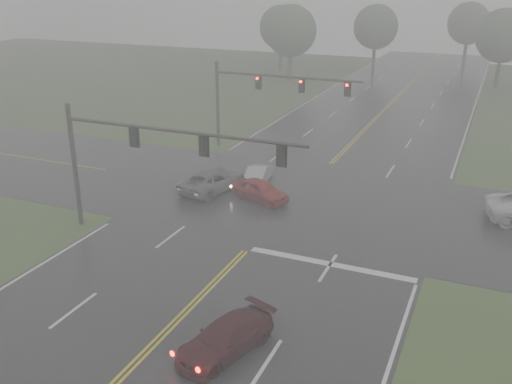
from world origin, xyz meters
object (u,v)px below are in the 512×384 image
at_px(sedan_maroon, 226,352).
at_px(signal_gantry_near, 138,149).
at_px(signal_gantry_far, 259,91).
at_px(sedan_red, 260,200).
at_px(sedan_silver, 259,182).
at_px(car_grey, 213,191).

distance_m(sedan_maroon, signal_gantry_near, 12.53).
bearing_deg(signal_gantry_far, sedan_red, -66.75).
bearing_deg(signal_gantry_near, sedan_maroon, -40.73).
xyz_separation_m(sedan_red, sedan_silver, (-1.38, 3.09, 0.00)).
bearing_deg(sedan_maroon, signal_gantry_far, 128.72).
distance_m(sedan_silver, car_grey, 3.51).
distance_m(signal_gantry_near, signal_gantry_far, 17.67).
relative_size(sedan_silver, signal_gantry_near, 0.28).
relative_size(sedan_silver, car_grey, 0.75).
height_order(sedan_red, sedan_silver, sedan_red).
distance_m(sedan_silver, signal_gantry_near, 11.93).
height_order(sedan_red, car_grey, car_grey).
distance_m(car_grey, signal_gantry_near, 9.27).
xyz_separation_m(sedan_maroon, sedan_silver, (-6.28, 18.05, 0.00)).
distance_m(car_grey, signal_gantry_far, 11.06).
relative_size(sedan_maroon, signal_gantry_near, 0.31).
relative_size(signal_gantry_near, signal_gantry_far, 1.13).
bearing_deg(signal_gantry_far, sedan_maroon, -69.76).
distance_m(sedan_red, sedan_silver, 3.38).
bearing_deg(sedan_maroon, signal_gantry_near, 157.75).
bearing_deg(signal_gantry_near, sedan_silver, 77.05).
height_order(sedan_silver, signal_gantry_far, signal_gantry_far).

